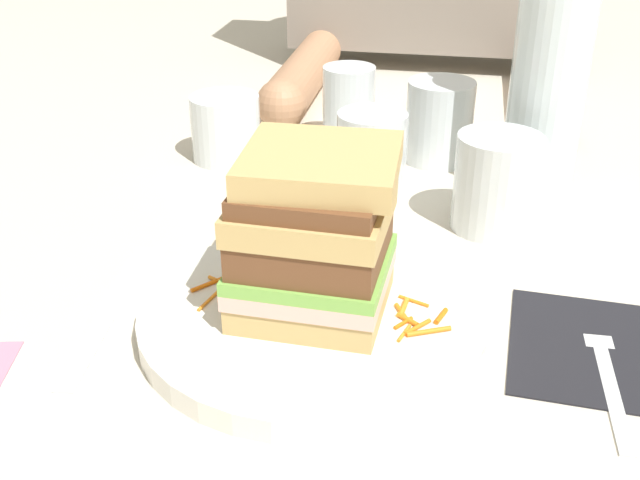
{
  "coord_description": "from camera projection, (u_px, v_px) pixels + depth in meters",
  "views": [
    {
      "loc": [
        0.1,
        -0.48,
        0.33
      ],
      "look_at": [
        0.01,
        0.02,
        0.06
      ],
      "focal_mm": 43.64,
      "sensor_mm": 36.0,
      "label": 1
    }
  ],
  "objects": [
    {
      "name": "ground_plane",
      "position": [
        306.0,
        320.0,
        0.59
      ],
      "size": [
        3.0,
        3.0,
        0.0
      ],
      "primitive_type": "plane",
      "color": "beige"
    },
    {
      "name": "main_plate",
      "position": [
        313.0,
        317.0,
        0.58
      ],
      "size": [
        0.26,
        0.26,
        0.02
      ],
      "primitive_type": "cylinder",
      "color": "white",
      "rests_on": "ground_plane"
    },
    {
      "name": "sandwich",
      "position": [
        313.0,
        235.0,
        0.55
      ],
      "size": [
        0.11,
        0.11,
        0.12
      ],
      "color": "tan",
      "rests_on": "main_plate"
    },
    {
      "name": "carrot_shred_0",
      "position": [
        232.0,
        292.0,
        0.59
      ],
      "size": [
        0.02,
        0.01,
        0.0
      ],
      "primitive_type": "cylinder",
      "rotation": [
        0.0,
        1.57,
        2.48
      ],
      "color": "orange",
      "rests_on": "main_plate"
    },
    {
      "name": "carrot_shred_1",
      "position": [
        210.0,
        283.0,
        0.6
      ],
      "size": [
        0.02,
        0.03,
        0.0
      ],
      "primitive_type": "cylinder",
      "rotation": [
        0.0,
        1.57,
        0.89
      ],
      "color": "orange",
      "rests_on": "main_plate"
    },
    {
      "name": "carrot_shred_2",
      "position": [
        219.0,
        281.0,
        0.6
      ],
      "size": [
        0.02,
        0.01,
        0.0
      ],
      "primitive_type": "cylinder",
      "rotation": [
        0.0,
        1.57,
        5.83
      ],
      "color": "orange",
      "rests_on": "main_plate"
    },
    {
      "name": "carrot_shred_3",
      "position": [
        209.0,
        300.0,
        0.58
      ],
      "size": [
        0.01,
        0.03,
        0.0
      ],
      "primitive_type": "cylinder",
      "rotation": [
        0.0,
        1.57,
        1.34
      ],
      "color": "orange",
      "rests_on": "main_plate"
    },
    {
      "name": "carrot_shred_4",
      "position": [
        225.0,
        308.0,
        0.57
      ],
      "size": [
        0.02,
        0.02,
        0.0
      ],
      "primitive_type": "cylinder",
      "rotation": [
        0.0,
        1.57,
        5.41
      ],
      "color": "orange",
      "rests_on": "main_plate"
    },
    {
      "name": "carrot_shred_5",
      "position": [
        402.0,
        313.0,
        0.56
      ],
      "size": [
        0.01,
        0.02,
        0.0
      ],
      "primitive_type": "cylinder",
      "rotation": [
        0.0,
        1.57,
        2.04
      ],
      "color": "orange",
      "rests_on": "main_plate"
    },
    {
      "name": "carrot_shred_6",
      "position": [
        403.0,
        323.0,
        0.55
      ],
      "size": [
        0.01,
        0.02,
        0.0
      ],
      "primitive_type": "cylinder",
      "rotation": [
        0.0,
        1.57,
        4.1
      ],
      "color": "orange",
      "rests_on": "main_plate"
    },
    {
      "name": "carrot_shred_7",
      "position": [
        441.0,
        316.0,
        0.56
      ],
      "size": [
        0.01,
        0.02,
        0.0
      ],
      "primitive_type": "cylinder",
      "rotation": [
        0.0,
        1.57,
        4.38
      ],
      "color": "orange",
      "rests_on": "main_plate"
    },
    {
      "name": "carrot_shred_8",
      "position": [
        404.0,
        333.0,
        0.54
      ],
      "size": [
        0.01,
        0.02,
        0.0
      ],
      "primitive_type": "cylinder",
      "rotation": [
        0.0,
        1.57,
        1.28
      ],
      "color": "orange",
      "rests_on": "main_plate"
    },
    {
      "name": "carrot_shred_9",
      "position": [
        408.0,
        320.0,
        0.56
      ],
      "size": [
        0.02,
        0.01,
        0.0
      ],
      "primitive_type": "cylinder",
      "rotation": [
        0.0,
        1.57,
        2.5
      ],
      "color": "orange",
      "rests_on": "main_plate"
    },
    {
      "name": "carrot_shred_10",
      "position": [
        414.0,
        301.0,
        0.58
      ],
      "size": [
        0.02,
        0.01,
        0.0
      ],
      "primitive_type": "cylinder",
      "rotation": [
        0.0,
        1.57,
        5.88
      ],
      "color": "orange",
      "rests_on": "main_plate"
    },
    {
      "name": "carrot_shred_11",
      "position": [
        404.0,
        308.0,
        0.57
      ],
      "size": [
        0.01,
        0.02,
        0.0
      ],
      "primitive_type": "cylinder",
      "rotation": [
        0.0,
        1.57,
        1.46
      ],
      "color": "orange",
      "rests_on": "main_plate"
    },
    {
      "name": "carrot_shred_12",
      "position": [
        417.0,
        327.0,
        0.55
      ],
      "size": [
        0.02,
        0.02,
        0.0
      ],
      "primitive_type": "cylinder",
      "rotation": [
        0.0,
        1.57,
        0.9
      ],
      "color": "orange",
      "rests_on": "main_plate"
    },
    {
      "name": "carrot_shred_13",
      "position": [
        429.0,
        331.0,
        0.54
      ],
      "size": [
        0.03,
        0.02,
        0.0
      ],
      "primitive_type": "cylinder",
      "rotation": [
        0.0,
        1.57,
        0.44
      ],
      "color": "orange",
      "rests_on": "main_plate"
    },
    {
      "name": "napkin_dark",
      "position": [
        601.0,
        348.0,
        0.56
      ],
      "size": [
        0.14,
        0.14,
        0.0
      ],
      "primitive_type": "cube",
      "rotation": [
        0.0,
        0.0,
        -0.07
      ],
      "color": "black",
      "rests_on": "ground_plane"
    },
    {
      "name": "fork",
      "position": [
        606.0,
        363.0,
        0.54
      ],
      "size": [
        0.02,
        0.17,
        0.0
      ],
      "color": "silver",
      "rests_on": "napkin_dark"
    },
    {
      "name": "knife",
      "position": [
        107.0,
        314.0,
        0.59
      ],
      "size": [
        0.04,
        0.2,
        0.0
      ],
      "color": "silver",
      "rests_on": "ground_plane"
    },
    {
      "name": "juice_glass",
      "position": [
        496.0,
        187.0,
        0.71
      ],
      "size": [
        0.08,
        0.08,
        0.09
      ],
      "color": "white",
      "rests_on": "ground_plane"
    },
    {
      "name": "water_bottle",
      "position": [
        552.0,
        55.0,
        0.73
      ],
      "size": [
        0.07,
        0.07,
        0.31
      ],
      "color": "silver",
      "rests_on": "ground_plane"
    },
    {
      "name": "empty_tumbler_0",
      "position": [
        226.0,
        128.0,
        0.86
      ],
      "size": [
        0.08,
        0.08,
        0.07
      ],
      "primitive_type": "cylinder",
      "color": "silver",
      "rests_on": "ground_plane"
    },
    {
      "name": "empty_tumbler_1",
      "position": [
        439.0,
        122.0,
        0.85
      ],
      "size": [
        0.07,
        0.07,
        0.09
      ],
      "primitive_type": "cylinder",
      "color": "silver",
      "rests_on": "ground_plane"
    },
    {
      "name": "empty_tumbler_2",
      "position": [
        349.0,
        106.0,
        0.9
      ],
      "size": [
        0.06,
        0.06,
        0.09
      ],
      "primitive_type": "cylinder",
      "color": "silver",
      "rests_on": "ground_plane"
    },
    {
      "name": "empty_tumbler_3",
      "position": [
        372.0,
        152.0,
        0.79
      ],
      "size": [
        0.07,
        0.07,
        0.08
      ],
      "primitive_type": "cylinder",
      "color": "silver",
      "rests_on": "ground_plane"
    }
  ]
}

